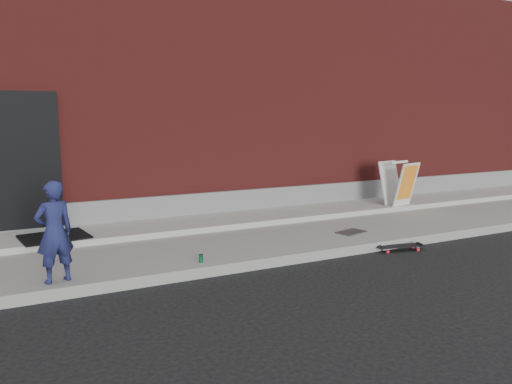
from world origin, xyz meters
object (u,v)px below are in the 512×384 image
child (54,232)px  skateboard (400,246)px  pizza_sign (399,183)px  soda_can (201,258)px

child → skateboard: 5.13m
skateboard → pizza_sign: pizza_sign is taller
soda_can → child: bearing=179.4°
skateboard → soda_can: 3.26m
pizza_sign → soda_can: (-5.08, -1.75, -0.51)m
child → pizza_sign: bearing=177.4°
pizza_sign → soda_can: 5.40m
child → pizza_sign: 7.12m
skateboard → soda_can: soda_can is taller
soda_can → skateboard: bearing=-6.2°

